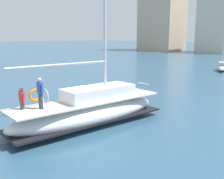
% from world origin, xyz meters
% --- Properties ---
extents(ground_plane, '(400.00, 400.00, 0.00)m').
position_xyz_m(ground_plane, '(0.00, 0.00, 0.00)').
color(ground_plane, '#2D516B').
extents(main_sailboat, '(3.84, 9.85, 13.09)m').
position_xyz_m(main_sailboat, '(1.46, -0.63, 0.91)').
color(main_sailboat, white).
rests_on(main_sailboat, ground).
extents(moored_catamaran, '(2.97, 5.58, 9.18)m').
position_xyz_m(moored_catamaran, '(-1.88, 29.41, 0.61)').
color(moored_catamaran, '#B7B2A8').
rests_on(moored_catamaran, ground).
extents(mooring_buoy, '(0.58, 0.58, 0.89)m').
position_xyz_m(mooring_buoy, '(-5.32, 4.15, 0.18)').
color(mooring_buoy, silver).
rests_on(mooring_buoy, ground).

